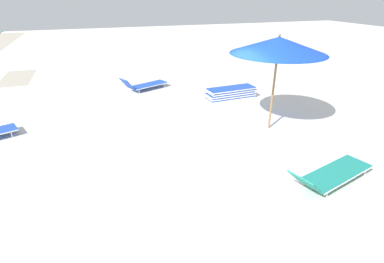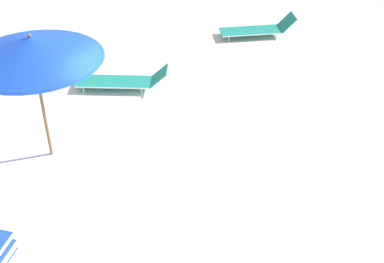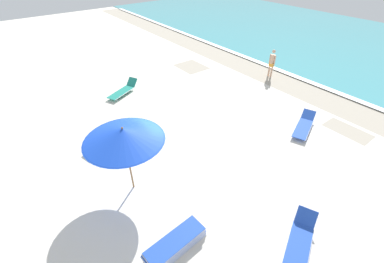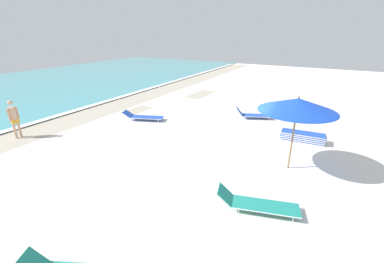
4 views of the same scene
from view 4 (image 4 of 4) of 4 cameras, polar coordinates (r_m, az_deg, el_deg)
ground_plane at (r=9.84m, az=7.49°, el=-7.18°), size 60.00×60.00×0.16m
beach_umbrella at (r=9.11m, az=22.43°, el=5.48°), size 2.54×2.54×2.64m
lounger_stack at (r=12.42m, az=23.33°, el=-1.11°), size 0.74×1.95×0.41m
sun_lounger_under_umbrella at (r=14.39m, az=-10.77°, el=3.29°), size 1.36×2.27×0.49m
sun_lounger_beside_umbrella at (r=14.83m, az=13.42°, el=3.70°), size 1.35×2.05×0.62m
sun_lounger_near_water_left at (r=7.49m, az=14.23°, el=-15.26°), size 1.17×2.28×0.56m
beachgoer_wading_adult at (r=14.04m, az=-34.83°, el=2.67°), size 0.45×0.27×1.76m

